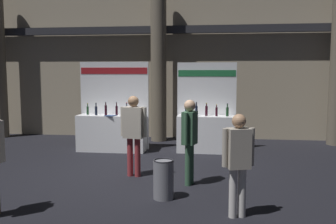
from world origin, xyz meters
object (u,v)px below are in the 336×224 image
Objects in this scene: visitor_2 at (190,135)px; visitor_1 at (238,157)px; visitor_4 at (134,128)px; exhibitor_booth_1 at (206,130)px; trash_bin at (163,179)px; exhibitor_booth_0 at (112,129)px.

visitor_1 is at bearing -134.95° from visitor_2.
visitor_2 is 1.28m from visitor_4.
exhibitor_booth_1 is at bearing 70.38° from visitor_4.
visitor_4 is at bearing 122.12° from trash_bin.
visitor_2 is (-0.26, -3.07, 0.36)m from exhibitor_booth_1.
exhibitor_booth_0 is 5.48m from visitor_1.
visitor_2 is (2.37, -2.89, 0.36)m from exhibitor_booth_0.
exhibitor_booth_1 is at bearing 80.49° from trash_bin.
exhibitor_booth_1 is at bearing -100.39° from visitor_1.
visitor_4 reaches higher than visitor_2.
visitor_4 is (-1.21, 0.43, 0.05)m from visitor_2.
visitor_4 is (1.17, -2.46, 0.40)m from exhibitor_booth_0.
exhibitor_booth_0 is 1.58× the size of visitor_1.
exhibitor_booth_1 is 4.00m from trash_bin.
trash_bin is at bearing -46.38° from visitor_1.
exhibitor_booth_0 is 1.01× the size of exhibitor_booth_1.
exhibitor_booth_0 is 2.75m from visitor_4.
visitor_4 is (-1.47, -2.64, 0.41)m from exhibitor_booth_1.
exhibitor_booth_0 is 2.64m from exhibitor_booth_1.
visitor_4 reaches higher than trash_bin.
visitor_2 is (-0.83, 1.54, 0.05)m from visitor_1.
visitor_1 reaches higher than trash_bin.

